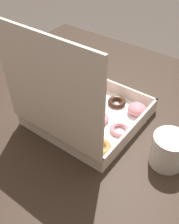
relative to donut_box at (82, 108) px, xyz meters
The scene contains 3 objects.
dining_table 0.18m from the donut_box, 118.16° to the right, with size 1.18×0.94×0.73m.
donut_box is the anchor object (origin of this frame).
coffee_mug 0.26m from the donut_box, behind, with size 0.09×0.09×0.09m.
Camera 1 is at (-0.32, 0.53, 1.28)m, focal length 42.00 mm.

